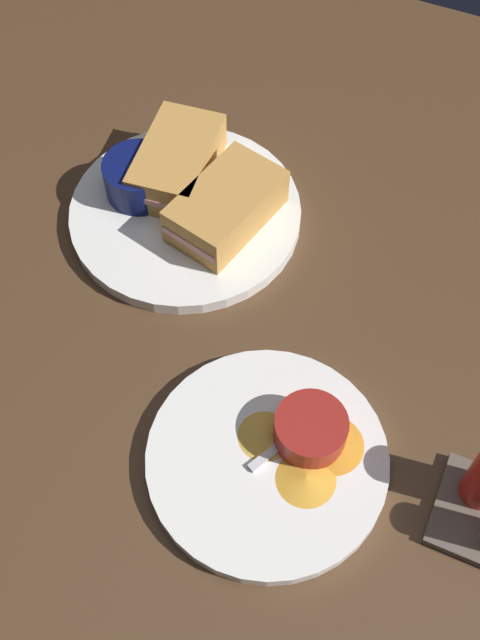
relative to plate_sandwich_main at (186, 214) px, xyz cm
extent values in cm
cube|color=#4C331E|center=(6.18, 8.86, -2.30)|extent=(110.00, 110.00, 3.00)
cylinder|color=white|center=(0.00, 0.00, 0.00)|extent=(26.20, 26.20, 1.60)
cube|color=#C68C42|center=(-0.40, 4.96, 3.20)|extent=(14.41, 10.41, 4.80)
cube|color=#DB938E|center=(-0.40, 4.96, 3.20)|extent=(14.52, 9.88, 0.80)
cube|color=#C68C42|center=(-4.10, -2.82, 3.20)|extent=(13.79, 9.05, 4.80)
cube|color=#DB938E|center=(-4.10, -2.82, 3.20)|extent=(13.98, 8.47, 0.80)
cylinder|color=#0C144C|center=(-0.46, -5.88, 2.94)|extent=(7.85, 7.85, 4.28)
cylinder|color=black|center=(-0.46, -5.88, 4.68)|extent=(6.43, 6.43, 0.60)
cube|color=silver|center=(-0.11, 4.29, 1.05)|extent=(0.99, 5.52, 0.40)
ellipsoid|color=silver|center=(-0.30, -1.21, 1.20)|extent=(2.31, 3.27, 0.80)
cylinder|color=white|center=(23.57, 19.91, 0.00)|extent=(22.69, 22.69, 1.60)
cylinder|color=maroon|center=(20.17, 22.74, 2.43)|extent=(6.84, 6.84, 3.27)
cylinder|color=olive|center=(20.17, 22.74, 3.67)|extent=(5.61, 5.61, 0.60)
cube|color=silver|center=(22.99, 20.20, 1.05)|extent=(5.26, 3.21, 0.40)
ellipsoid|color=silver|center=(18.09, 22.70, 1.20)|extent=(3.85, 3.41, 0.80)
cone|color=gold|center=(24.19, 23.96, 1.10)|extent=(7.90, 7.90, 0.60)
cone|color=orange|center=(20.12, 24.96, 1.10)|extent=(7.25, 7.25, 0.60)
cone|color=gold|center=(21.83, 18.90, 1.10)|extent=(5.74, 5.74, 0.60)
camera|label=1|loc=(49.26, 28.45, 68.29)|focal=43.43mm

